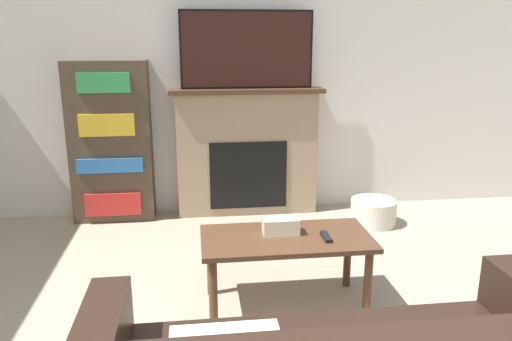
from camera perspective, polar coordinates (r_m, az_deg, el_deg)
name	(u,v)px	position (r m, az deg, el deg)	size (l,w,h in m)	color
wall_back	(221,69)	(4.68, -3.97, 11.54)	(6.55, 0.06, 2.70)	silver
fireplace	(247,152)	(4.67, -1.02, 2.18)	(1.40, 0.28, 1.18)	tan
tv	(247,50)	(4.53, -1.05, 13.64)	(1.18, 0.03, 0.68)	black
coffee_table	(286,246)	(3.08, 3.47, -8.61)	(1.03, 0.52, 0.46)	brown
tissue_box	(281,226)	(3.08, 2.84, -6.34)	(0.22, 0.12, 0.10)	beige
remote_control	(326,237)	(3.04, 8.01, -7.51)	(0.04, 0.15, 0.02)	black
bookshelf	(111,142)	(4.65, -16.26, 3.09)	(0.71, 0.29, 1.44)	#4C3D2D
storage_basket	(373,212)	(4.61, 13.26, -4.63)	(0.40, 0.40, 0.22)	silver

